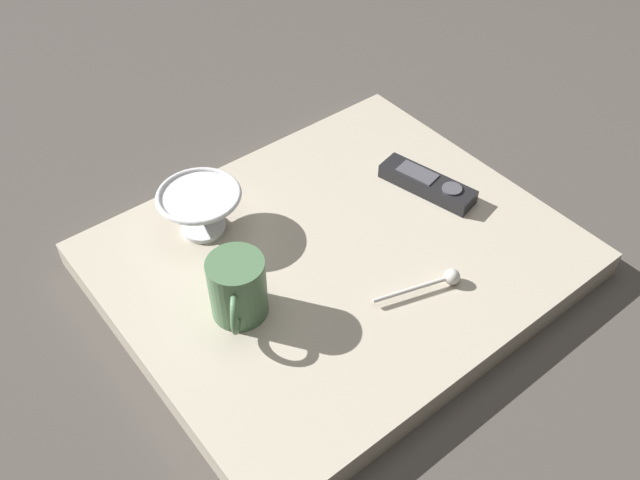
{
  "coord_description": "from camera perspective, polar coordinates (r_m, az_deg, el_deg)",
  "views": [
    {
      "loc": [
        0.45,
        0.53,
        0.76
      ],
      "look_at": [
        0.02,
        -0.01,
        0.06
      ],
      "focal_mm": 38.75,
      "sensor_mm": 36.0,
      "label": 1
    }
  ],
  "objects": [
    {
      "name": "ground_plane",
      "position": [
        1.03,
        1.37,
        -2.4
      ],
      "size": [
        6.0,
        6.0,
        0.0
      ],
      "primitive_type": "plane",
      "color": "#47423D"
    },
    {
      "name": "table",
      "position": [
        1.02,
        1.39,
        -1.59
      ],
      "size": [
        0.63,
        0.53,
        0.04
      ],
      "color": "#B7AD99",
      "rests_on": "ground"
    },
    {
      "name": "cereal_bowl",
      "position": [
        1.02,
        -9.8,
        2.51
      ],
      "size": [
        0.12,
        0.12,
        0.07
      ],
      "color": "silver",
      "rests_on": "table"
    },
    {
      "name": "coffee_mug",
      "position": [
        0.89,
        -6.83,
        -4.01
      ],
      "size": [
        0.08,
        0.1,
        0.09
      ],
      "color": "#4C724C",
      "rests_on": "table"
    },
    {
      "name": "teaspoon",
      "position": [
        0.96,
        10.01,
        -3.27
      ],
      "size": [
        0.13,
        0.05,
        0.02
      ],
      "color": "silver",
      "rests_on": "table"
    },
    {
      "name": "tv_remote_near",
      "position": [
        1.1,
        8.85,
        4.62
      ],
      "size": [
        0.08,
        0.16,
        0.03
      ],
      "color": "black",
      "rests_on": "table"
    }
  ]
}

